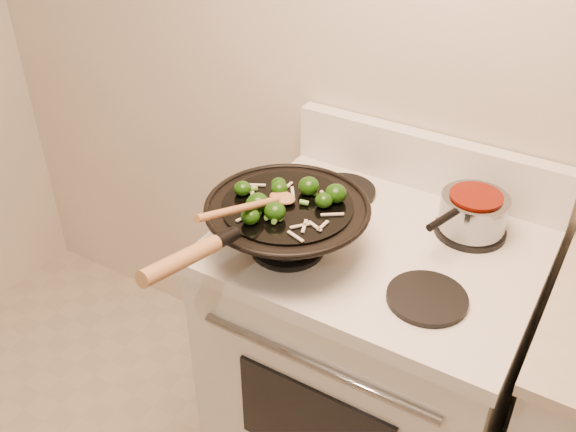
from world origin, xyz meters
The scene contains 5 objects.
stove centered at (-0.04, 1.17, 0.47)m, with size 0.78×0.67×1.08m.
wok centered at (-0.22, 1.02, 1.00)m, with size 0.39×0.65×0.22m.
stirfry centered at (-0.23, 1.01, 1.07)m, with size 0.27×0.23×0.05m.
wooden_spoon centered at (-0.25, 0.95, 1.09)m, with size 0.08×0.30×0.10m.
saucepan centered at (0.14, 1.32, 0.98)m, with size 0.17×0.26×0.10m.
Camera 1 is at (0.42, -0.05, 1.88)m, focal length 40.00 mm.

